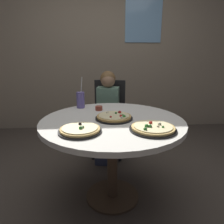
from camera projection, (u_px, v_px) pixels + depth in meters
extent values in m
plane|color=#4C4238|center=(112.00, 196.00, 1.91)|extent=(8.00, 8.00, 0.00)
cube|color=gray|center=(105.00, 43.00, 3.42)|extent=(5.20, 0.12, 2.90)
cube|color=#8CBFE5|center=(143.00, 20.00, 3.29)|extent=(0.59, 0.02, 0.70)
cylinder|color=silver|center=(112.00, 122.00, 1.71)|extent=(1.19, 1.19, 0.04)
cylinder|color=#4C3826|center=(112.00, 161.00, 1.81)|extent=(0.09, 0.09, 0.69)
cylinder|color=#4C3826|center=(112.00, 195.00, 1.91)|extent=(0.48, 0.48, 0.02)
cube|color=black|center=(108.00, 123.00, 2.61)|extent=(0.47, 0.47, 0.04)
cube|color=black|center=(110.00, 100.00, 2.71)|extent=(0.40, 0.11, 0.52)
cylinder|color=black|center=(93.00, 144.00, 2.53)|extent=(0.04, 0.04, 0.41)
cylinder|color=black|center=(120.00, 145.00, 2.49)|extent=(0.04, 0.04, 0.41)
cylinder|color=black|center=(98.00, 134.00, 2.85)|extent=(0.04, 0.04, 0.41)
cylinder|color=black|center=(122.00, 135.00, 2.81)|extent=(0.04, 0.04, 0.41)
cube|color=#3F4766|center=(107.00, 143.00, 2.51)|extent=(0.29, 0.36, 0.45)
cube|color=slate|center=(108.00, 105.00, 2.52)|extent=(0.28, 0.20, 0.44)
sphere|color=#997051|center=(108.00, 80.00, 2.44)|extent=(0.17, 0.17, 0.17)
sphere|color=brown|center=(108.00, 79.00, 2.46)|extent=(0.18, 0.18, 0.18)
cylinder|color=black|center=(114.00, 118.00, 1.72)|extent=(0.31, 0.31, 0.01)
cylinder|color=tan|center=(114.00, 117.00, 1.71)|extent=(0.29, 0.29, 0.02)
cylinder|color=beige|center=(114.00, 115.00, 1.71)|extent=(0.26, 0.26, 0.01)
sphere|color=#387F33|center=(123.00, 116.00, 1.68)|extent=(0.02, 0.02, 0.02)
sphere|color=beige|center=(107.00, 113.00, 1.76)|extent=(0.02, 0.02, 0.02)
sphere|color=beige|center=(122.00, 118.00, 1.62)|extent=(0.02, 0.02, 0.02)
sphere|color=#387F33|center=(116.00, 113.00, 1.75)|extent=(0.02, 0.02, 0.02)
sphere|color=#387F33|center=(124.00, 116.00, 1.65)|extent=(0.03, 0.03, 0.03)
sphere|color=#B2231E|center=(120.00, 112.00, 1.77)|extent=(0.03, 0.03, 0.03)
sphere|color=#B2231E|center=(121.00, 116.00, 1.66)|extent=(0.02, 0.02, 0.02)
sphere|color=#B2231E|center=(111.00, 117.00, 1.65)|extent=(0.02, 0.02, 0.02)
cylinder|color=black|center=(153.00, 129.00, 1.46)|extent=(0.34, 0.34, 0.01)
cylinder|color=#D8B266|center=(153.00, 128.00, 1.46)|extent=(0.31, 0.31, 0.02)
cylinder|color=beige|center=(153.00, 126.00, 1.45)|extent=(0.27, 0.27, 0.01)
sphere|color=beige|center=(159.00, 124.00, 1.47)|extent=(0.03, 0.03, 0.03)
sphere|color=#387F33|center=(147.00, 126.00, 1.43)|extent=(0.03, 0.03, 0.03)
sphere|color=#B2231E|center=(151.00, 123.00, 1.50)|extent=(0.03, 0.03, 0.03)
sphere|color=beige|center=(158.00, 126.00, 1.43)|extent=(0.02, 0.02, 0.02)
sphere|color=#387F33|center=(145.00, 129.00, 1.37)|extent=(0.03, 0.03, 0.03)
sphere|color=#387F33|center=(150.00, 126.00, 1.43)|extent=(0.03, 0.03, 0.03)
sphere|color=#387F33|center=(163.00, 127.00, 1.42)|extent=(0.02, 0.02, 0.02)
cylinder|color=black|center=(80.00, 131.00, 1.43)|extent=(0.30, 0.30, 0.01)
cylinder|color=#D8B266|center=(80.00, 129.00, 1.43)|extent=(0.28, 0.28, 0.02)
cylinder|color=beige|center=(80.00, 128.00, 1.42)|extent=(0.25, 0.25, 0.01)
sphere|color=#387F33|center=(81.00, 128.00, 1.39)|extent=(0.03, 0.03, 0.03)
sphere|color=beige|center=(82.00, 128.00, 1.40)|extent=(0.02, 0.02, 0.02)
sphere|color=#387F33|center=(81.00, 128.00, 1.39)|extent=(0.02, 0.02, 0.02)
sphere|color=black|center=(80.00, 124.00, 1.47)|extent=(0.02, 0.02, 0.02)
sphere|color=#387F33|center=(83.00, 127.00, 1.41)|extent=(0.02, 0.02, 0.02)
cylinder|color=#6659A5|center=(81.00, 100.00, 2.06)|extent=(0.08, 0.08, 0.16)
cylinder|color=white|center=(81.00, 88.00, 2.02)|extent=(0.03, 0.01, 0.22)
cylinder|color=brown|center=(99.00, 108.00, 1.98)|extent=(0.07, 0.07, 0.04)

